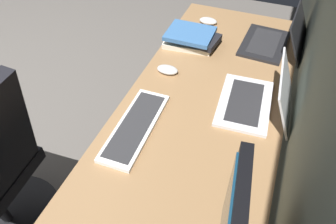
{
  "coord_description": "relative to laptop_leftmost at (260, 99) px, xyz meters",
  "views": [
    {
      "loc": [
        0.91,
        2.13,
        1.69
      ],
      "look_at": [
        0.22,
        1.87,
        0.95
      ],
      "focal_mm": 33.99,
      "sensor_mm": 36.0,
      "label": 1
    }
  ],
  "objects": [
    {
      "name": "desk",
      "position": [
        0.37,
        -0.22,
        -0.11
      ],
      "size": [
        2.39,
        0.69,
        0.73
      ],
      "color": "#936D47",
      "rests_on": "ground"
    },
    {
      "name": "mouse_main",
      "position": [
        -0.09,
        -0.45,
        -0.03
      ],
      "size": [
        0.06,
        0.1,
        0.03
      ],
      "primitive_type": "ellipsoid",
      "color": "silver",
      "rests_on": "desk"
    },
    {
      "name": "laptop_leftmost",
      "position": [
        0.0,
        0.0,
        0.0
      ],
      "size": [
        0.36,
        0.32,
        0.21
      ],
      "color": "silver",
      "rests_on": "desk"
    },
    {
      "name": "mouse_spare",
      "position": [
        -0.61,
        -0.4,
        -0.03
      ],
      "size": [
        0.06,
        0.1,
        0.03
      ],
      "primitive_type": "ellipsoid",
      "color": "silver",
      "rests_on": "desk"
    },
    {
      "name": "book_stack_near",
      "position": [
        -0.36,
        -0.43,
        -0.01
      ],
      "size": [
        0.22,
        0.3,
        0.08
      ],
      "color": "beige",
      "rests_on": "desk"
    },
    {
      "name": "laptop_left",
      "position": [
        -0.5,
        0.01,
        0.0
      ],
      "size": [
        0.35,
        0.33,
        0.21
      ],
      "color": "black",
      "rests_on": "desk"
    },
    {
      "name": "keyboard_main",
      "position": [
        0.3,
        -0.44,
        -0.04
      ],
      "size": [
        0.42,
        0.15,
        0.02
      ],
      "color": "silver",
      "rests_on": "desk"
    }
  ]
}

